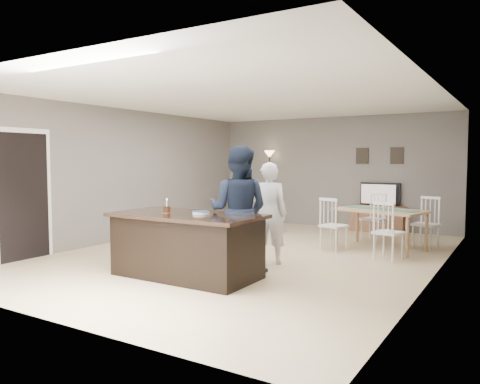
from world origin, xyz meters
The scene contains 14 objects.
floor centered at (0.00, 0.00, 0.00)m, with size 8.00×8.00×0.00m, color tan.
room_shell centered at (0.00, 0.00, 1.68)m, with size 8.00×8.00×8.00m.
kitchen_island centered at (0.00, -1.80, 0.45)m, with size 2.15×1.10×0.90m.
tv_console centered at (1.20, 3.77, 0.30)m, with size 1.20×0.40×0.60m, color brown.
television centered at (1.20, 3.84, 0.86)m, with size 0.91×0.12×0.53m, color black.
tv_screen_glow centered at (1.20, 3.76, 0.87)m, with size 0.78×0.78×0.00m, color orange.
picture_frames centered at (1.15, 3.98, 1.75)m, with size 1.10×0.02×0.38m.
doorway centered at (-2.99, -2.30, 1.26)m, with size 0.00×2.10×2.65m.
woman centered at (0.60, -0.45, 0.81)m, with size 0.59×0.39×1.62m, color silver.
man centered at (0.52, -1.25, 0.93)m, with size 0.90×0.70×1.86m, color #161E31.
birthday_cake centered at (-0.30, -1.87, 0.95)m, with size 0.13×0.13×0.21m.
plate_stack centered at (0.20, -1.73, 0.92)m, with size 0.24×0.24×0.04m.
dining_table centered at (1.80, 1.68, 0.62)m, with size 1.91×2.11×0.97m.
floor_lamp centered at (-1.63, 3.79, 1.47)m, with size 0.28×0.28×1.89m.
Camera 1 is at (4.06, -7.00, 1.67)m, focal length 35.00 mm.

